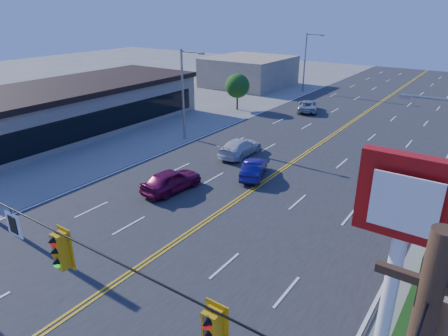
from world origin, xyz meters
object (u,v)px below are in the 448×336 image
Objects in this scene: kfc_pylon at (397,253)px; car_white at (240,148)px; car_blue at (254,169)px; car_magenta at (171,181)px; car_silver at (307,106)px.

kfc_pylon is 23.52m from car_white.
car_blue is 4.52m from car_white.
car_magenta is 1.12× the size of car_blue.
kfc_pylon is 2.19× the size of car_blue.
car_magenta reaches higher than car_silver.
car_blue is (-12.07, 13.88, -5.40)m from kfc_pylon.
kfc_pylon is 1.81× the size of car_white.
kfc_pylon is at bearing 129.88° from car_white.
kfc_pylon reaches higher than car_white.
kfc_pylon is at bearing 156.55° from car_magenta.
car_magenta is at bearing 87.60° from car_white.
car_blue is at bearing -116.44° from car_magenta.
car_white is (-3.22, 3.18, 0.04)m from car_blue.
kfc_pylon is 1.86× the size of car_silver.
car_blue is at bearing 131.01° from kfc_pylon.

